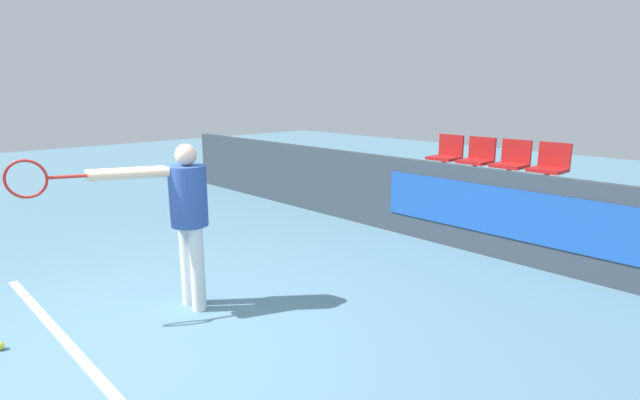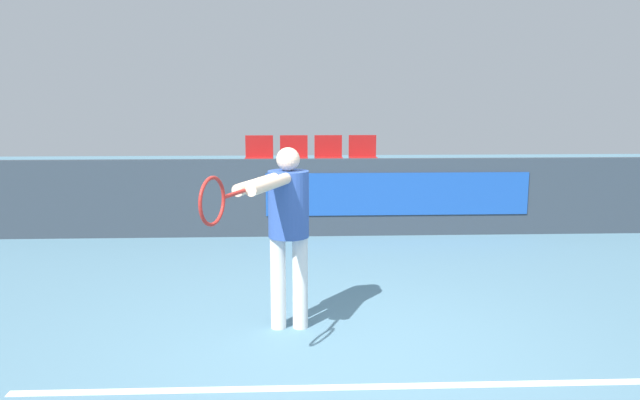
% 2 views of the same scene
% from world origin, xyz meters
% --- Properties ---
extents(ground_plane, '(30.00, 30.00, 0.00)m').
position_xyz_m(ground_plane, '(0.00, 0.00, 0.00)').
color(ground_plane, slate).
extents(court_baseline, '(4.42, 0.08, 0.01)m').
position_xyz_m(court_baseline, '(0.00, -0.42, 0.00)').
color(court_baseline, white).
rests_on(court_baseline, ground).
extents(barrier_wall, '(11.80, 0.14, 1.08)m').
position_xyz_m(barrier_wall, '(0.03, 4.12, 0.54)').
color(barrier_wall, '#2D3842').
rests_on(barrier_wall, ground).
extents(bleacher_tier_front, '(11.40, 0.92, 0.37)m').
position_xyz_m(bleacher_tier_front, '(0.00, 4.66, 0.18)').
color(bleacher_tier_front, gray).
rests_on(bleacher_tier_front, ground).
extents(bleacher_tier_middle, '(11.40, 0.92, 0.73)m').
position_xyz_m(bleacher_tier_middle, '(0.00, 5.58, 0.37)').
color(bleacher_tier_middle, gray).
rests_on(bleacher_tier_middle, ground).
extents(stadium_chair_0, '(0.45, 0.43, 0.55)m').
position_xyz_m(stadium_chair_0, '(-0.85, 4.78, 0.61)').
color(stadium_chair_0, '#333333').
rests_on(stadium_chair_0, bleacher_tier_front).
extents(stadium_chair_1, '(0.45, 0.43, 0.55)m').
position_xyz_m(stadium_chair_1, '(-0.28, 4.78, 0.61)').
color(stadium_chair_1, '#333333').
rests_on(stadium_chair_1, bleacher_tier_front).
extents(stadium_chair_2, '(0.45, 0.43, 0.55)m').
position_xyz_m(stadium_chair_2, '(0.28, 4.78, 0.61)').
color(stadium_chair_2, '#333333').
rests_on(stadium_chair_2, bleacher_tier_front).
extents(stadium_chair_3, '(0.45, 0.43, 0.55)m').
position_xyz_m(stadium_chair_3, '(0.85, 4.78, 0.61)').
color(stadium_chair_3, '#333333').
rests_on(stadium_chair_3, bleacher_tier_front).
extents(stadium_chair_4, '(0.45, 0.43, 0.55)m').
position_xyz_m(stadium_chair_4, '(-0.85, 5.70, 0.98)').
color(stadium_chair_4, '#333333').
rests_on(stadium_chair_4, bleacher_tier_middle).
extents(stadium_chair_5, '(0.45, 0.43, 0.55)m').
position_xyz_m(stadium_chair_5, '(-0.28, 5.70, 0.98)').
color(stadium_chair_5, '#333333').
rests_on(stadium_chair_5, bleacher_tier_middle).
extents(stadium_chair_6, '(0.45, 0.43, 0.55)m').
position_xyz_m(stadium_chair_6, '(0.28, 5.70, 0.98)').
color(stadium_chair_6, '#333333').
rests_on(stadium_chair_6, bleacher_tier_middle).
extents(stadium_chair_7, '(0.45, 0.43, 0.55)m').
position_xyz_m(stadium_chair_7, '(0.85, 5.70, 0.98)').
color(stadium_chair_7, '#333333').
rests_on(stadium_chair_7, bleacher_tier_middle).
extents(tennis_player, '(0.71, 1.50, 1.55)m').
position_xyz_m(tennis_player, '(-0.36, 0.62, 0.97)').
color(tennis_player, silver).
rests_on(tennis_player, ground).
extents(tennis_ball, '(0.07, 0.07, 0.07)m').
position_xyz_m(tennis_ball, '(-0.66, -0.84, 0.03)').
color(tennis_ball, '#CCDB33').
rests_on(tennis_ball, ground).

